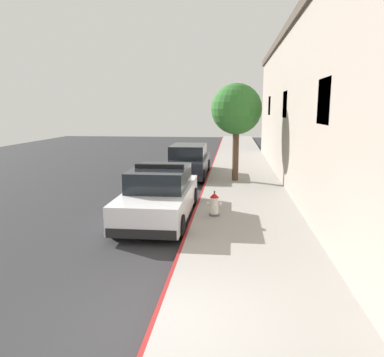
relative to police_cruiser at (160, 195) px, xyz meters
name	(u,v)px	position (x,y,z in m)	size (l,w,h in m)	color
ground_plane	(101,191)	(-3.31, 4.02, -0.84)	(29.83, 60.00, 0.20)	#2B2B2D
sidewalk_pavement	(245,191)	(2.69, 4.02, -0.67)	(3.25, 60.00, 0.14)	gray
curb_painted_edge	(203,190)	(1.03, 4.02, -0.67)	(0.08, 60.00, 0.14)	maroon
storefront_building	(355,108)	(7.15, 5.48, 2.62)	(5.90, 25.30, 6.72)	gray
police_cruiser	(160,195)	(0.00, 0.00, 0.00)	(1.94, 4.84, 1.68)	white
parked_car_silver_ahead	(188,162)	(-0.01, 7.48, 0.00)	(1.94, 4.84, 1.56)	black
fire_hydrant	(214,204)	(1.67, 0.01, -0.25)	(0.44, 0.40, 0.76)	#4C4C51
street_tree	(236,110)	(2.31, 5.90, 2.53)	(2.22, 2.22, 4.28)	brown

